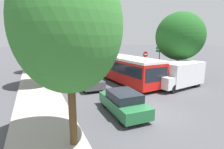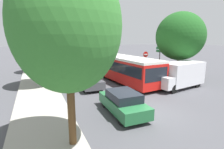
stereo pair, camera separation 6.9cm
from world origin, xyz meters
name	(u,v)px [view 1 (the left image)]	position (x,y,z in m)	size (l,w,h in m)	color
ground_plane	(150,112)	(0.00, 0.00, 0.00)	(200.00, 200.00, 0.00)	#47474C
kerb_strip_left	(37,77)	(-6.00, 13.52, 0.07)	(3.20, 37.03, 0.14)	#9E998E
articulated_bus	(106,63)	(1.89, 11.42, 1.50)	(4.05, 17.71, 2.61)	red
city_bus_rear	(58,54)	(-1.71, 27.04, 1.40)	(2.92, 11.31, 2.42)	silver
queued_car_green	(123,102)	(-1.55, 0.56, 0.70)	(1.80, 4.00, 1.37)	#236638
queued_car_graphite	(89,80)	(-1.76, 6.77, 0.72)	(1.87, 4.16, 1.43)	#47474C
queued_car_tan	(75,70)	(-1.79, 12.38, 0.76)	(1.96, 4.37, 1.50)	tan
white_van	(180,74)	(5.79, 3.40, 1.24)	(5.23, 2.67, 2.31)	silver
traffic_light	(102,58)	(0.09, 8.15, 2.50)	(0.37, 0.39, 3.40)	#56595E
no_entry_sign	(145,59)	(6.51, 9.89, 1.88)	(0.70, 0.08, 2.82)	#56595E
direction_sign_post	(159,55)	(7.29, 8.19, 2.55)	(0.12, 1.40, 3.60)	#56595E
tree_left_near	(68,26)	(-4.97, -1.48, 4.85)	(3.99, 3.99, 7.34)	#51381E
tree_left_mid	(42,39)	(-5.35, 8.86, 4.33)	(4.16, 4.16, 6.73)	#51381E
tree_left_far	(41,39)	(-5.08, 16.27, 4.39)	(3.79, 3.79, 6.62)	#51381E
tree_right_near	(180,36)	(7.94, 5.92, 4.62)	(4.98, 4.98, 7.11)	#51381E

